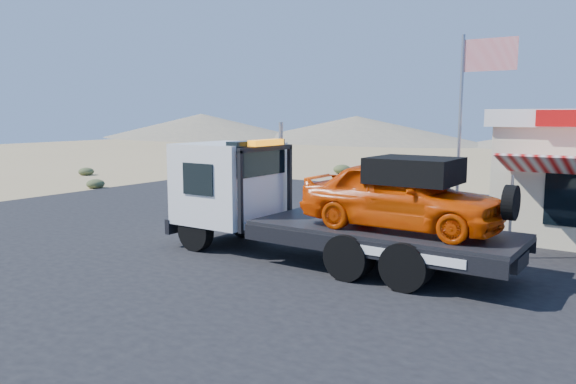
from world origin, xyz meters
The scene contains 6 objects.
ground centered at (0.00, 0.00, 0.00)m, with size 120.00×120.00×0.00m, color #9A8357.
asphalt_lot centered at (2.00, 3.00, 0.01)m, with size 32.00×24.00×0.02m, color black.
tow_truck centered at (2.55, 0.35, 1.66)m, with size 9.20×2.73×3.08m.
flagpole centered at (4.93, 4.50, 3.76)m, with size 1.55×0.10×6.00m.
desert_scrub centered at (-14.68, 9.74, 0.30)m, with size 25.70×30.82×0.75m.
distant_hills centered at (-9.77, 55.14, 1.89)m, with size 126.00×48.00×4.20m.
Camera 1 is at (9.85, -11.83, 3.79)m, focal length 35.00 mm.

